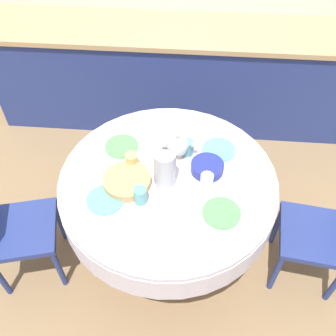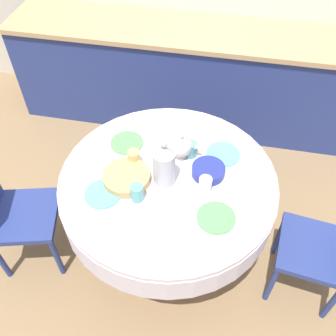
{
  "view_description": "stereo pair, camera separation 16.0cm",
  "coord_description": "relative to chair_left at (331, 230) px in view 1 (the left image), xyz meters",
  "views": [
    {
      "loc": [
        0.12,
        -1.39,
        2.34
      ],
      "look_at": [
        0.0,
        0.0,
        0.8
      ],
      "focal_mm": 40.0,
      "sensor_mm": 36.0,
      "label": 1
    },
    {
      "loc": [
        0.27,
        -1.36,
        2.34
      ],
      "look_at": [
        0.0,
        0.0,
        0.8
      ],
      "focal_mm": 40.0,
      "sensor_mm": 36.0,
      "label": 2
    }
  ],
  "objects": [
    {
      "name": "ground_plane",
      "position": [
        -0.96,
        0.13,
        -0.49
      ],
      "size": [
        12.0,
        12.0,
        0.0
      ],
      "primitive_type": "plane",
      "color": "#8E704C"
    },
    {
      "name": "kitchen_counter",
      "position": [
        -0.96,
        1.56,
        -0.05
      ],
      "size": [
        3.24,
        0.64,
        0.88
      ],
      "color": "navy",
      "rests_on": "ground_plane"
    },
    {
      "name": "dining_table",
      "position": [
        -0.96,
        0.13,
        0.11
      ],
      "size": [
        1.26,
        1.26,
        0.72
      ],
      "color": "tan",
      "rests_on": "ground_plane"
    },
    {
      "name": "chair_left",
      "position": [
        0.0,
        0.0,
        0.0
      ],
      "size": [
        0.45,
        0.45,
        0.89
      ],
      "rotation": [
        0.0,
        0.0,
        1.44
      ],
      "color": "navy",
      "rests_on": "ground_plane"
    },
    {
      "name": "chair_right",
      "position": [
        -1.9,
        -0.12,
        0.0
      ],
      "size": [
        0.49,
        0.49,
        0.89
      ],
      "rotation": [
        0.0,
        0.0,
        -1.31
      ],
      "color": "navy",
      "rests_on": "ground_plane"
    },
    {
      "name": "plate_near_left",
      "position": [
        -1.29,
        -0.07,
        0.24
      ],
      "size": [
        0.2,
        0.2,
        0.01
      ],
      "primitive_type": "cylinder",
      "color": "#60BCB7",
      "rests_on": "dining_table"
    },
    {
      "name": "cup_near_left",
      "position": [
        -1.1,
        -0.06,
        0.28
      ],
      "size": [
        0.07,
        0.07,
        0.1
      ],
      "primitive_type": "cylinder",
      "color": "#5BA39E",
      "rests_on": "dining_table"
    },
    {
      "name": "plate_near_right",
      "position": [
        -0.66,
        -0.1,
        0.24
      ],
      "size": [
        0.2,
        0.2,
        0.01
      ],
      "primitive_type": "cylinder",
      "color": "#5BA85B",
      "rests_on": "dining_table"
    },
    {
      "name": "cup_near_right",
      "position": [
        -0.75,
        0.07,
        0.28
      ],
      "size": [
        0.07,
        0.07,
        0.1
      ],
      "primitive_type": "cylinder",
      "color": "white",
      "rests_on": "dining_table"
    },
    {
      "name": "plate_far_left",
      "position": [
        -1.27,
        0.35,
        0.24
      ],
      "size": [
        0.2,
        0.2,
        0.01
      ],
      "primitive_type": "cylinder",
      "color": "#5BA85B",
      "rests_on": "dining_table"
    },
    {
      "name": "cup_far_left",
      "position": [
        -1.18,
        0.19,
        0.28
      ],
      "size": [
        0.07,
        0.07,
        0.1
      ],
      "primitive_type": "cylinder",
      "color": "#DBB766",
      "rests_on": "dining_table"
    },
    {
      "name": "plate_far_right",
      "position": [
        -0.67,
        0.37,
        0.24
      ],
      "size": [
        0.2,
        0.2,
        0.01
      ],
      "primitive_type": "cylinder",
      "color": "#60BCB7",
      "rests_on": "dining_table"
    },
    {
      "name": "cup_far_right",
      "position": [
        -0.86,
        0.33,
        0.28
      ],
      "size": [
        0.07,
        0.07,
        0.1
      ],
      "primitive_type": "cylinder",
      "color": "#5BA39E",
      "rests_on": "dining_table"
    },
    {
      "name": "coffee_carafe",
      "position": [
        -0.98,
        0.09,
        0.37
      ],
      "size": [
        0.12,
        0.12,
        0.31
      ],
      "color": "#B2B2B7",
      "rests_on": "dining_table"
    },
    {
      "name": "teapot",
      "position": [
        -0.92,
        0.31,
        0.31
      ],
      "size": [
        0.18,
        0.13,
        0.18
      ],
      "color": "silver",
      "rests_on": "dining_table"
    },
    {
      "name": "bread_basket",
      "position": [
        -1.19,
        0.06,
        0.26
      ],
      "size": [
        0.27,
        0.27,
        0.05
      ],
      "primitive_type": "cylinder",
      "color": "tan",
      "rests_on": "dining_table"
    },
    {
      "name": "fruit_bowl",
      "position": [
        -0.74,
        0.2,
        0.26
      ],
      "size": [
        0.19,
        0.19,
        0.06
      ],
      "primitive_type": "cylinder",
      "color": "navy",
      "rests_on": "dining_table"
    }
  ]
}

